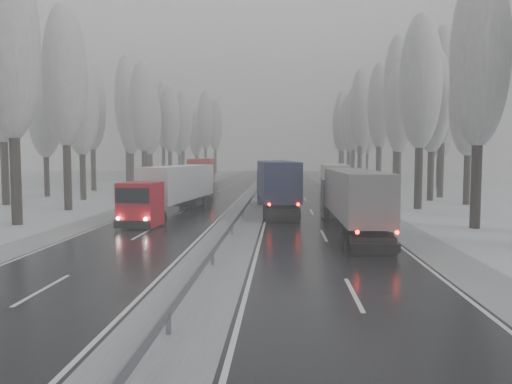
# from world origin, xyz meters

# --- Properties ---
(ground) EXTENTS (260.00, 260.00, 0.00)m
(ground) POSITION_xyz_m (0.00, 0.00, 0.00)
(ground) COLOR silver
(ground) RESTS_ON ground
(carriageway_right) EXTENTS (7.50, 200.00, 0.03)m
(carriageway_right) POSITION_xyz_m (5.25, 30.00, 0.01)
(carriageway_right) COLOR black
(carriageway_right) RESTS_ON ground
(carriageway_left) EXTENTS (7.50, 200.00, 0.03)m
(carriageway_left) POSITION_xyz_m (-5.25, 30.00, 0.01)
(carriageway_left) COLOR black
(carriageway_left) RESTS_ON ground
(median_slush) EXTENTS (3.00, 200.00, 0.04)m
(median_slush) POSITION_xyz_m (0.00, 30.00, 0.02)
(median_slush) COLOR #A3A7AB
(median_slush) RESTS_ON ground
(shoulder_right) EXTENTS (2.40, 200.00, 0.04)m
(shoulder_right) POSITION_xyz_m (10.20, 30.00, 0.02)
(shoulder_right) COLOR #A3A7AB
(shoulder_right) RESTS_ON ground
(shoulder_left) EXTENTS (2.40, 200.00, 0.04)m
(shoulder_left) POSITION_xyz_m (-10.20, 30.00, 0.02)
(shoulder_left) COLOR #A3A7AB
(shoulder_left) RESTS_ON ground
(median_guardrail) EXTENTS (0.12, 200.00, 0.76)m
(median_guardrail) POSITION_xyz_m (0.00, 29.99, 0.60)
(median_guardrail) COLOR slate
(median_guardrail) RESTS_ON ground
(tree_16) EXTENTS (3.60, 3.60, 16.53)m
(tree_16) POSITION_xyz_m (15.04, 15.67, 10.67)
(tree_16) COLOR black
(tree_16) RESTS_ON ground
(tree_18) EXTENTS (3.60, 3.60, 16.58)m
(tree_18) POSITION_xyz_m (14.51, 27.03, 10.70)
(tree_18) COLOR black
(tree_18) RESTS_ON ground
(tree_19) EXTENTS (3.60, 3.60, 14.57)m
(tree_19) POSITION_xyz_m (20.02, 31.03, 9.42)
(tree_19) COLOR black
(tree_19) RESTS_ON ground
(tree_20) EXTENTS (3.60, 3.60, 15.71)m
(tree_20) POSITION_xyz_m (17.90, 35.17, 10.14)
(tree_20) COLOR black
(tree_20) RESTS_ON ground
(tree_21) EXTENTS (3.60, 3.60, 18.62)m
(tree_21) POSITION_xyz_m (20.12, 39.17, 12.00)
(tree_21) COLOR black
(tree_21) RESTS_ON ground
(tree_22) EXTENTS (3.60, 3.60, 15.86)m
(tree_22) POSITION_xyz_m (17.02, 45.60, 10.24)
(tree_22) COLOR black
(tree_22) RESTS_ON ground
(tree_23) EXTENTS (3.60, 3.60, 13.55)m
(tree_23) POSITION_xyz_m (23.31, 49.60, 8.77)
(tree_23) COLOR black
(tree_23) RESTS_ON ground
(tree_24) EXTENTS (3.60, 3.60, 20.49)m
(tree_24) POSITION_xyz_m (17.90, 51.02, 13.19)
(tree_24) COLOR black
(tree_24) RESTS_ON ground
(tree_25) EXTENTS (3.60, 3.60, 19.44)m
(tree_25) POSITION_xyz_m (24.81, 55.02, 12.52)
(tree_25) COLOR black
(tree_25) RESTS_ON ground
(tree_26) EXTENTS (3.60, 3.60, 18.78)m
(tree_26) POSITION_xyz_m (17.56, 61.27, 12.10)
(tree_26) COLOR black
(tree_26) RESTS_ON ground
(tree_27) EXTENTS (3.60, 3.60, 17.62)m
(tree_27) POSITION_xyz_m (24.72, 65.27, 11.36)
(tree_27) COLOR black
(tree_27) RESTS_ON ground
(tree_28) EXTENTS (3.60, 3.60, 19.62)m
(tree_28) POSITION_xyz_m (16.34, 71.95, 12.64)
(tree_28) COLOR black
(tree_28) RESTS_ON ground
(tree_29) EXTENTS (3.60, 3.60, 18.11)m
(tree_29) POSITION_xyz_m (23.71, 75.95, 11.67)
(tree_29) COLOR black
(tree_29) RESTS_ON ground
(tree_30) EXTENTS (3.60, 3.60, 17.86)m
(tree_30) POSITION_xyz_m (16.56, 81.70, 11.52)
(tree_30) COLOR black
(tree_30) RESTS_ON ground
(tree_31) EXTENTS (3.60, 3.60, 18.58)m
(tree_31) POSITION_xyz_m (22.48, 85.70, 11.97)
(tree_31) COLOR black
(tree_31) RESTS_ON ground
(tree_32) EXTENTS (3.60, 3.60, 17.33)m
(tree_32) POSITION_xyz_m (16.63, 89.21, 11.18)
(tree_32) COLOR black
(tree_32) RESTS_ON ground
(tree_33) EXTENTS (3.60, 3.60, 14.33)m
(tree_33) POSITION_xyz_m (19.77, 93.21, 9.26)
(tree_33) COLOR black
(tree_33) RESTS_ON ground
(tree_34) EXTENTS (3.60, 3.60, 17.63)m
(tree_34) POSITION_xyz_m (15.73, 96.32, 11.37)
(tree_34) COLOR black
(tree_34) RESTS_ON ground
(tree_35) EXTENTS (3.60, 3.60, 18.25)m
(tree_35) POSITION_xyz_m (24.94, 100.32, 11.77)
(tree_35) COLOR black
(tree_35) RESTS_ON ground
(tree_36) EXTENTS (3.60, 3.60, 20.23)m
(tree_36) POSITION_xyz_m (17.04, 106.16, 13.02)
(tree_36) COLOR black
(tree_36) RESTS_ON ground
(tree_37) EXTENTS (3.60, 3.60, 16.37)m
(tree_37) POSITION_xyz_m (24.02, 110.16, 10.56)
(tree_37) COLOR black
(tree_37) RESTS_ON ground
(tree_38) EXTENTS (3.60, 3.60, 17.97)m
(tree_38) POSITION_xyz_m (18.73, 116.73, 11.59)
(tree_38) COLOR black
(tree_38) RESTS_ON ground
(tree_39) EXTENTS (3.60, 3.60, 16.19)m
(tree_39) POSITION_xyz_m (21.55, 120.73, 10.45)
(tree_39) COLOR black
(tree_39) RESTS_ON ground
(tree_56) EXTENTS (3.60, 3.60, 18.12)m
(tree_56) POSITION_xyz_m (-14.71, 15.70, 11.68)
(tree_56) COLOR black
(tree_56) RESTS_ON ground
(tree_58) EXTENTS (3.60, 3.60, 17.21)m
(tree_58) POSITION_xyz_m (-15.13, 24.57, 11.10)
(tree_58) COLOR black
(tree_58) RESTS_ON ground
(tree_59) EXTENTS (3.60, 3.60, 18.41)m
(tree_59) POSITION_xyz_m (-22.80, 28.57, 11.87)
(tree_59) COLOR black
(tree_59) RESTS_ON ground
(tree_60) EXTENTS (3.60, 3.60, 14.84)m
(tree_60) POSITION_xyz_m (-17.75, 34.20, 9.59)
(tree_60) COLOR black
(tree_60) RESTS_ON ground
(tree_61) EXTENTS (3.60, 3.60, 13.95)m
(tree_61) POSITION_xyz_m (-23.52, 38.20, 9.02)
(tree_61) COLOR black
(tree_61) RESTS_ON ground
(tree_62) EXTENTS (3.60, 3.60, 16.04)m
(tree_62) POSITION_xyz_m (-13.94, 43.73, 10.36)
(tree_62) COLOR black
(tree_62) RESTS_ON ground
(tree_63) EXTENTS (3.60, 3.60, 16.88)m
(tree_63) POSITION_xyz_m (-21.85, 47.73, 10.89)
(tree_63) COLOR black
(tree_63) RESTS_ON ground
(tree_64) EXTENTS (3.60, 3.60, 15.42)m
(tree_64) POSITION_xyz_m (-18.26, 52.71, 9.96)
(tree_64) COLOR black
(tree_64) RESTS_ON ground
(tree_65) EXTENTS (3.60, 3.60, 19.48)m
(tree_65) POSITION_xyz_m (-20.05, 56.71, 12.55)
(tree_65) COLOR black
(tree_65) RESTS_ON ground
(tree_66) EXTENTS (3.60, 3.60, 15.23)m
(tree_66) POSITION_xyz_m (-18.16, 62.35, 9.84)
(tree_66) COLOR black
(tree_66) RESTS_ON ground
(tree_67) EXTENTS (3.60, 3.60, 17.09)m
(tree_67) POSITION_xyz_m (-19.54, 66.35, 11.03)
(tree_67) COLOR black
(tree_67) RESTS_ON ground
(tree_68) EXTENTS (3.60, 3.60, 16.65)m
(tree_68) POSITION_xyz_m (-16.58, 69.11, 10.75)
(tree_68) COLOR black
(tree_68) RESTS_ON ground
(tree_69) EXTENTS (3.60, 3.60, 19.35)m
(tree_69) POSITION_xyz_m (-21.42, 73.11, 12.46)
(tree_69) COLOR black
(tree_69) RESTS_ON ground
(tree_70) EXTENTS (3.60, 3.60, 17.09)m
(tree_70) POSITION_xyz_m (-16.33, 79.19, 11.03)
(tree_70) COLOR black
(tree_70) RESTS_ON ground
(tree_71) EXTENTS (3.60, 3.60, 19.61)m
(tree_71) POSITION_xyz_m (-21.09, 83.19, 12.63)
(tree_71) COLOR black
(tree_71) RESTS_ON ground
(tree_72) EXTENTS (3.60, 3.60, 15.11)m
(tree_72) POSITION_xyz_m (-18.93, 88.54, 9.76)
(tree_72) COLOR black
(tree_72) RESTS_ON ground
(tree_73) EXTENTS (3.60, 3.60, 17.22)m
(tree_73) POSITION_xyz_m (-21.82, 92.54, 11.11)
(tree_73) COLOR black
(tree_73) RESTS_ON ground
(tree_74) EXTENTS (3.60, 3.60, 19.68)m
(tree_74) POSITION_xyz_m (-15.07, 99.33, 12.67)
(tree_74) COLOR black
(tree_74) RESTS_ON ground
(tree_75) EXTENTS (3.60, 3.60, 18.60)m
(tree_75) POSITION_xyz_m (-24.20, 103.33, 11.99)
(tree_75) COLOR black
(tree_75) RESTS_ON ground
(tree_76) EXTENTS (3.60, 3.60, 18.55)m
(tree_76) POSITION_xyz_m (-14.05, 108.72, 11.95)
(tree_76) COLOR black
(tree_76) RESTS_ON ground
(tree_77) EXTENTS (3.60, 3.60, 14.32)m
(tree_77) POSITION_xyz_m (-19.66, 112.72, 9.26)
(tree_77) COLOR black
(tree_77) RESTS_ON ground
(tree_78) EXTENTS (3.60, 3.60, 19.55)m
(tree_78) POSITION_xyz_m (-17.56, 115.31, 12.59)
(tree_78) COLOR black
(tree_78) RESTS_ON ground
(tree_79) EXTENTS (3.60, 3.60, 17.07)m
(tree_79) POSITION_xyz_m (-20.33, 119.31, 11.01)
(tree_79) COLOR black
(tree_79) RESTS_ON ground
(truck_grey_tarp) EXTENTS (2.42, 14.58, 3.73)m
(truck_grey_tarp) POSITION_xyz_m (6.97, 13.34, 2.18)
(truck_grey_tarp) COLOR #414145
(truck_grey_tarp) RESTS_ON ground
(truck_blue_box) EXTENTS (3.89, 16.21, 4.13)m
(truck_blue_box) POSITION_xyz_m (2.31, 24.21, 2.41)
(truck_blue_box) COLOR navy
(truck_blue_box) RESTS_ON ground
(truck_cream_box) EXTENTS (2.85, 14.43, 3.68)m
(truck_cream_box) POSITION_xyz_m (8.20, 36.14, 2.15)
(truck_cream_box) COLOR #AFA69B
(truck_cream_box) RESTS_ON ground
(box_truck_distant) EXTENTS (2.97, 7.52, 2.74)m
(box_truck_distant) POSITION_xyz_m (3.06, 73.69, 1.39)
(box_truck_distant) COLOR silver
(box_truck_distant) RESTS_ON ground
(truck_red_white) EXTENTS (3.96, 14.86, 3.78)m
(truck_red_white) POSITION_xyz_m (-5.28, 21.13, 2.21)
(truck_red_white) COLOR #B60A16
(truck_red_white) RESTS_ON ground
(truck_red_red) EXTENTS (4.10, 16.38, 4.17)m
(truck_red_red) POSITION_xyz_m (-6.98, 44.14, 2.43)
(truck_red_red) COLOR #A7091D
(truck_red_red) RESTS_ON ground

